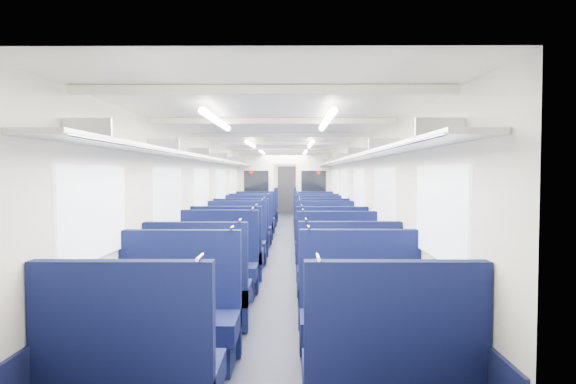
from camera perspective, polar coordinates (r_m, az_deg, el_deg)
The scene contains 37 objects.
floor at distance 11.46m, azimuth -0.59°, elevation -6.41°, with size 2.80×18.00×0.01m, color black.
ceiling at distance 11.35m, azimuth -0.59°, elevation 5.40°, with size 2.80×18.00×0.01m, color white.
wall_left at distance 11.45m, azimuth -7.61°, elevation -0.53°, with size 0.02×18.00×2.35m, color silver.
dado_left at distance 11.52m, azimuth -7.51°, elevation -4.63°, with size 0.03×17.90×0.70m, color #101537.
wall_right at distance 11.41m, azimuth 6.46°, elevation -0.53°, with size 0.02×18.00×2.35m, color silver.
dado_right at distance 11.48m, azimuth 6.37°, elevation -4.65°, with size 0.03×17.90×0.70m, color #101537.
wall_far at distance 20.34m, azimuth -0.15°, elevation 0.73°, with size 2.80×0.02×2.35m, color silver.
luggage_rack_left at distance 11.42m, azimuth -6.70°, elevation 3.48°, with size 0.36×17.40×0.18m.
luggage_rack_right at distance 11.38m, azimuth 5.54°, elevation 3.48°, with size 0.36×17.40×0.18m.
windows at distance 10.88m, azimuth -0.63°, elevation 0.63°, with size 2.78×15.60×0.75m.
ceiling_fittings at distance 11.08m, azimuth -0.61°, elevation 5.16°, with size 2.70×16.06×0.11m.
end_door at distance 20.28m, azimuth -0.15°, elevation 0.23°, with size 0.75×0.06×2.00m, color black.
bulkhead at distance 14.69m, azimuth -0.36°, elevation 0.34°, with size 2.80×0.10×2.35m.
seat_0 at distance 3.47m, azimuth -18.06°, elevation -20.85°, with size 1.12×0.62×1.24m.
seat_1 at distance 3.38m, azimuth 12.04°, elevation -21.46°, with size 1.12×0.62×1.24m.
seat_2 at distance 4.59m, azimuth -12.98°, elevation -14.95°, with size 1.12×0.62×1.24m.
seat_3 at distance 4.56m, azimuth 8.67°, elevation -15.03°, with size 1.12×0.62×1.24m.
seat_4 at distance 5.54m, azimuth -10.50°, elevation -11.90°, with size 1.12×0.62×1.24m.
seat_5 at distance 5.56m, azimuth 7.09°, elevation -11.84°, with size 1.12×0.62×1.24m.
seat_6 at distance 6.84m, azimuth -8.34°, elevation -9.15°, with size 1.12×0.62×1.24m.
seat_7 at distance 6.59m, azimuth 6.00°, elevation -9.59°, with size 1.12×0.62×1.24m.
seat_8 at distance 7.88m, azimuth -7.15°, elevation -7.63°, with size 1.12×0.62×1.24m.
seat_9 at distance 7.75m, azimuth 5.13°, elevation -7.77°, with size 1.12×0.62×1.24m.
seat_10 at distance 8.97m, azimuth -6.21°, elevation -6.40°, with size 1.12×0.62×1.24m.
seat_11 at distance 8.93m, azimuth 4.50°, elevation -6.43°, with size 1.12×0.62×1.24m.
seat_12 at distance 10.04m, azimuth -5.49°, elevation -5.46°, with size 1.12×0.62×1.24m.
seat_13 at distance 10.14m, azimuth 4.00°, elevation -5.38°, with size 1.12×0.62×1.24m.
seat_14 at distance 11.32m, azimuth -4.81°, elevation -4.57°, with size 1.12×0.62×1.24m.
seat_15 at distance 11.16m, azimuth 3.67°, elevation -4.67°, with size 1.12×0.62×1.24m.
seat_16 at distance 12.43m, azimuth -4.35°, elevation -3.96°, with size 1.12×0.62×1.24m.
seat_17 at distance 12.35m, azimuth 3.35°, elevation -3.99°, with size 1.12×0.62×1.24m.
seat_18 at distance 13.49m, azimuth -3.97°, elevation -3.46°, with size 1.12×0.62×1.24m.
seat_19 at distance 13.43m, azimuth 3.11°, elevation -3.48°, with size 1.12×0.62×1.24m.
seat_20 at distance 15.45m, azimuth -3.41°, elevation -2.72°, with size 1.12×0.62×1.24m.
seat_21 at distance 15.45m, azimuth 2.76°, elevation -2.72°, with size 1.12×0.62×1.24m.
seat_22 at distance 16.61m, azimuth -3.14°, elevation -2.37°, with size 1.12×0.62×1.24m.
seat_23 at distance 16.77m, azimuth 2.57°, elevation -2.32°, with size 1.12×0.62×1.24m.
Camera 1 is at (0.20, -11.33, 1.74)m, focal length 29.93 mm.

